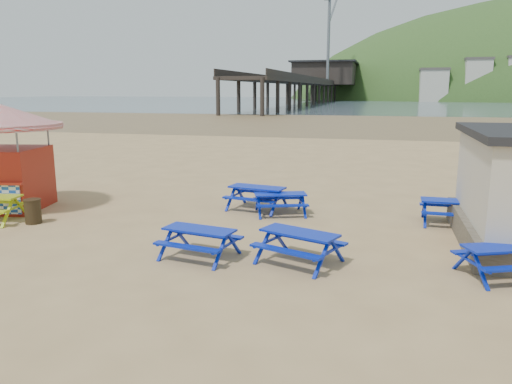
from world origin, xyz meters
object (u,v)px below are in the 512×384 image
(picnic_table_blue_b, at_px, (257,198))
(litter_bin, at_px, (33,211))
(ice_cream_kiosk, at_px, (4,144))
(picnic_table_blue_a, at_px, (280,204))

(picnic_table_blue_b, height_order, litter_bin, picnic_table_blue_b)
(picnic_table_blue_b, bearing_deg, ice_cream_kiosk, -156.09)
(picnic_table_blue_a, relative_size, ice_cream_kiosk, 0.44)
(picnic_table_blue_a, distance_m, litter_bin, 7.97)
(picnic_table_blue_a, bearing_deg, ice_cream_kiosk, 169.69)
(ice_cream_kiosk, relative_size, litter_bin, 6.16)
(ice_cream_kiosk, distance_m, litter_bin, 3.28)
(ice_cream_kiosk, bearing_deg, litter_bin, -46.21)
(litter_bin, bearing_deg, ice_cream_kiosk, 144.83)
(picnic_table_blue_a, bearing_deg, picnic_table_blue_b, 131.80)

